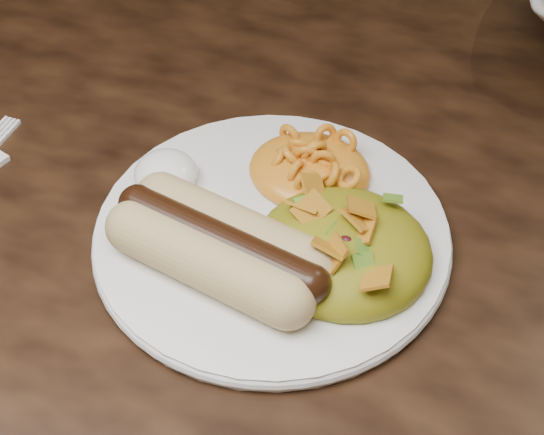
% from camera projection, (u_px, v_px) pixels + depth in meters
% --- Properties ---
extents(table, '(1.60, 0.90, 0.75)m').
position_uv_depth(table, '(173.00, 208.00, 0.67)').
color(table, '#372011').
rests_on(table, floor).
extents(plate, '(0.24, 0.24, 0.01)m').
position_uv_depth(plate, '(272.00, 235.00, 0.52)').
color(plate, white).
rests_on(plate, table).
extents(hotdog, '(0.12, 0.08, 0.03)m').
position_uv_depth(hotdog, '(221.00, 246.00, 0.48)').
color(hotdog, tan).
rests_on(hotdog, plate).
extents(mac_and_cheese, '(0.09, 0.08, 0.03)m').
position_uv_depth(mac_and_cheese, '(310.00, 158.00, 0.54)').
color(mac_and_cheese, orange).
rests_on(mac_and_cheese, plate).
extents(sour_cream, '(0.05, 0.05, 0.03)m').
position_uv_depth(sour_cream, '(165.00, 169.00, 0.54)').
color(sour_cream, white).
rests_on(sour_cream, plate).
extents(taco_salad, '(0.11, 0.10, 0.05)m').
position_uv_depth(taco_salad, '(344.00, 238.00, 0.49)').
color(taco_salad, '#A56404').
rests_on(taco_salad, plate).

